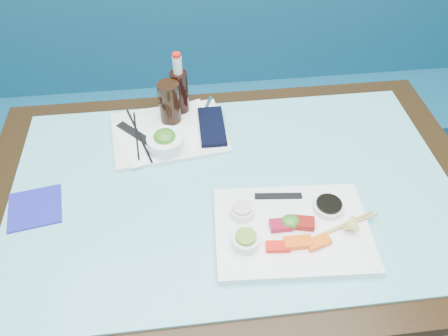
{
  "coord_description": "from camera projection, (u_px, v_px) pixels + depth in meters",
  "views": [
    {
      "loc": [
        -0.12,
        0.66,
        1.67
      ],
      "look_at": [
        -0.02,
        1.49,
        0.8
      ],
      "focal_mm": 35.0,
      "sensor_mm": 36.0,
      "label": 1
    }
  ],
  "objects": [
    {
      "name": "booth_bench",
      "position": [
        209.0,
        108.0,
        2.07
      ],
      "size": [
        3.0,
        0.56,
        1.17
      ],
      "color": "navy",
      "rests_on": "ground"
    },
    {
      "name": "dining_table",
      "position": [
        232.0,
        208.0,
        1.28
      ],
      "size": [
        1.4,
        0.9,
        0.75
      ],
      "color": "black",
      "rests_on": "ground"
    },
    {
      "name": "glass_top",
      "position": [
        233.0,
        188.0,
        1.21
      ],
      "size": [
        1.22,
        0.76,
        0.01
      ],
      "primitive_type": "cube",
      "color": "#66C0CC",
      "rests_on": "dining_table"
    },
    {
      "name": "sashimi_plate",
      "position": [
        292.0,
        230.0,
        1.1
      ],
      "size": [
        0.4,
        0.3,
        0.02
      ],
      "primitive_type": "cube",
      "rotation": [
        0.0,
        0.0,
        -0.06
      ],
      "color": "white",
      "rests_on": "glass_top"
    },
    {
      "name": "salmon_left",
      "position": [
        278.0,
        247.0,
        1.04
      ],
      "size": [
        0.06,
        0.03,
        0.01
      ],
      "primitive_type": "cube",
      "rotation": [
        0.0,
        0.0,
        -0.1
      ],
      "color": "red",
      "rests_on": "sashimi_plate"
    },
    {
      "name": "salmon_mid",
      "position": [
        298.0,
        243.0,
        1.05
      ],
      "size": [
        0.07,
        0.03,
        0.02
      ],
      "primitive_type": "cube",
      "rotation": [
        0.0,
        0.0,
        0.0
      ],
      "color": "#F25509",
      "rests_on": "sashimi_plate"
    },
    {
      "name": "salmon_right",
      "position": [
        318.0,
        242.0,
        1.05
      ],
      "size": [
        0.07,
        0.05,
        0.01
      ],
      "primitive_type": "cube",
      "rotation": [
        0.0,
        0.0,
        0.3
      ],
      "color": "#FF590A",
      "rests_on": "sashimi_plate"
    },
    {
      "name": "tuna_left",
      "position": [
        281.0,
        225.0,
        1.09
      ],
      "size": [
        0.06,
        0.03,
        0.02
      ],
      "primitive_type": "cube",
      "rotation": [
        0.0,
        0.0,
        0.0
      ],
      "color": "maroon",
      "rests_on": "sashimi_plate"
    },
    {
      "name": "tuna_right",
      "position": [
        302.0,
        223.0,
        1.09
      ],
      "size": [
        0.07,
        0.05,
        0.02
      ],
      "primitive_type": "cube",
      "rotation": [
        0.0,
        0.0,
        -0.24
      ],
      "color": "maroon",
      "rests_on": "sashimi_plate"
    },
    {
      "name": "seaweed_garnish",
      "position": [
        290.0,
        222.0,
        1.09
      ],
      "size": [
        0.05,
        0.05,
        0.03
      ],
      "primitive_type": "ellipsoid",
      "rotation": [
        0.0,
        0.0,
        -0.15
      ],
      "color": "#317B1C",
      "rests_on": "sashimi_plate"
    },
    {
      "name": "ramekin_wasabi",
      "position": [
        246.0,
        241.0,
        1.05
      ],
      "size": [
        0.08,
        0.08,
        0.03
      ],
      "primitive_type": "cylinder",
      "rotation": [
        0.0,
        0.0,
        0.13
      ],
      "color": "white",
      "rests_on": "sashimi_plate"
    },
    {
      "name": "wasabi_fill",
      "position": [
        246.0,
        236.0,
        1.03
      ],
      "size": [
        0.05,
        0.05,
        0.01
      ],
      "primitive_type": "cylinder",
      "rotation": [
        0.0,
        0.0,
        -0.0
      ],
      "color": "olive",
      "rests_on": "ramekin_wasabi"
    },
    {
      "name": "ramekin_ginger",
      "position": [
        242.0,
        212.0,
        1.11
      ],
      "size": [
        0.07,
        0.07,
        0.02
      ],
      "primitive_type": "cylinder",
      "rotation": [
        0.0,
        0.0,
        0.13
      ],
      "color": "white",
      "rests_on": "sashimi_plate"
    },
    {
      "name": "ginger_fill",
      "position": [
        242.0,
        208.0,
        1.1
      ],
      "size": [
        0.05,
        0.05,
        0.01
      ],
      "primitive_type": "cylinder",
      "rotation": [
        0.0,
        0.0,
        -0.09
      ],
      "color": "beige",
      "rests_on": "ramekin_ginger"
    },
    {
      "name": "soy_dish",
      "position": [
        328.0,
        206.0,
        1.13
      ],
      "size": [
        0.11,
        0.11,
        0.02
      ],
      "primitive_type": "cylinder",
      "rotation": [
        0.0,
        0.0,
        -0.43
      ],
      "color": "silver",
      "rests_on": "sashimi_plate"
    },
    {
      "name": "soy_fill",
      "position": [
        329.0,
        204.0,
        1.12
      ],
      "size": [
        0.07,
        0.07,
        0.01
      ],
      "primitive_type": "cylinder",
      "rotation": [
        0.0,
        0.0,
        -0.05
      ],
      "color": "black",
      "rests_on": "soy_dish"
    },
    {
      "name": "lemon_wedge",
      "position": [
        355.0,
        227.0,
        1.07
      ],
      "size": [
        0.06,
        0.06,
        0.04
      ],
      "primitive_type": "cone",
      "rotation": [
        1.57,
        0.0,
        0.64
      ],
      "color": "#D0D766",
      "rests_on": "sashimi_plate"
    },
    {
      "name": "chopstick_sleeve",
      "position": [
        278.0,
        196.0,
        1.16
      ],
      "size": [
        0.13,
        0.03,
        0.0
      ],
      "primitive_type": "cube",
      "rotation": [
        0.0,
        0.0,
        -0.1
      ],
      "color": "black",
      "rests_on": "sashimi_plate"
    },
    {
      "name": "wooden_chopstick_a",
      "position": [
        337.0,
        228.0,
        1.09
      ],
      "size": [
        0.21,
        0.08,
        0.01
      ],
      "primitive_type": "cylinder",
      "rotation": [
        1.57,
        0.0,
        -1.21
      ],
      "color": "tan",
      "rests_on": "sashimi_plate"
    },
    {
      "name": "wooden_chopstick_b",
      "position": [
        341.0,
        227.0,
        1.09
      ],
      "size": [
        0.21,
        0.07,
        0.01
      ],
      "primitive_type": "cylinder",
      "rotation": [
        1.57,
        0.0,
        -1.28
      ],
      "color": "tan",
      "rests_on": "sashimi_plate"
    },
    {
      "name": "serving_tray",
      "position": [
        169.0,
        133.0,
        1.36
      ],
      "size": [
        0.37,
        0.3,
        0.01
      ],
      "primitive_type": "cube",
      "rotation": [
        0.0,
        0.0,
        0.12
      ],
      "color": "white",
      "rests_on": "glass_top"
    },
    {
      "name": "paper_placemat",
      "position": [
        169.0,
        131.0,
        1.35
      ],
      "size": [
        0.36,
        0.3,
        0.0
      ],
      "primitive_type": "cube",
      "rotation": [
        0.0,
        0.0,
        0.34
      ],
      "color": "white",
      "rests_on": "serving_tray"
    },
    {
      "name": "seaweed_bowl",
      "position": [
        165.0,
        143.0,
        1.29
      ],
      "size": [
        0.12,
        0.12,
        0.04
      ],
      "primitive_type": "cylinder",
      "rotation": [
        0.0,
        0.0,
        0.15
      ],
      "color": "white",
      "rests_on": "serving_tray"
    },
    {
      "name": "seaweed_salad",
      "position": [
        165.0,
        136.0,
        1.27
      ],
      "size": [
        0.08,
        0.08,
        0.03
      ],
      "primitive_type": "ellipsoid",
      "rotation": [
        0.0,
        0.0,
        -0.23
      ],
      "color": "#35771B",
      "rests_on": "seaweed_bowl"
    },
    {
      "name": "cola_glass",
      "position": [
        169.0,
        103.0,
        1.34
      ],
      "size": [
        0.09,
        0.09,
        0.14
      ],
      "primitive_type": "cylinder",
      "rotation": [
        0.0,
        0.0,
        -0.37
      ],
      "color": "black",
      "rests_on": "serving_tray"
    },
    {
      "name": "navy_pouch",
      "position": [
        212.0,
        126.0,
        1.36
      ],
      "size": [
        0.08,
        0.18,
        0.01
      ],
      "primitive_type": "cube",
      "rotation": [
        0.0,
        0.0,
        -0.01
      ],
      "color": "black",
      "rests_on": "serving_tray"
    },
    {
      "name": "fork",
      "position": [
        207.0,
        106.0,
        1.43
      ],
      "size": [
        0.04,
        0.09,
        0.01
      ],
      "primitive_type": "cylinder",
      "rotation": [
        1.57,
        0.0,
        -0.35
      ],
      "color": "white",
      "rests_on": "serving_tray"
    },
    {
      "name": "black_chopstick_a",
      "position": [
        136.0,
        135.0,
        1.34
      ],
      "size": [
        0.03,
        0.22,
        0.01
      ],
      "primitive_type": "cylinder",
      "rotation": [
        1.57,
        0.0,
        0.09
      ],
      "color": "black",
      "rests_on": "serving_tray"
    },
    {
      "name": "black_chopstick_b",
      "position": [
        139.0,
        135.0,
        1.34
      ],
      "size": [
        0.09,
        0.25,
        0.01
      ],
      "primitive_type": "cylinder",
      "rotation": [
        1.57,
        0.0,
        0.31
      ],
      "color": "black",
      "rests_on": "serving_tray"
    },
    {
      "name": "tray_sleeve",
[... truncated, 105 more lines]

